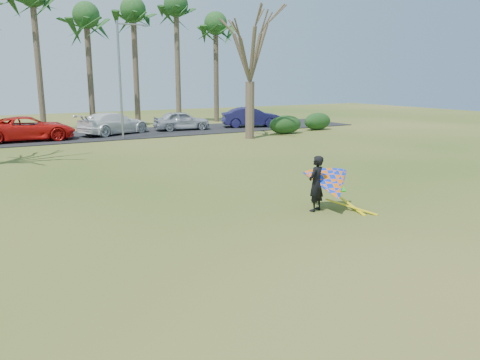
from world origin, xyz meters
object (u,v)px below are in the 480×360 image
bare_tree_right (250,43)px  car_5 (251,117)px  car_4 (182,120)px  kite_flyer (330,185)px  streetlight (122,75)px  car_3 (114,123)px  car_2 (29,128)px

bare_tree_right → car_5: bearing=57.8°
bare_tree_right → car_4: bearing=107.5°
bare_tree_right → kite_flyer: bare_tree_right is taller
streetlight → car_3: bearing=89.7°
car_4 → car_2: bearing=100.9°
streetlight → kite_flyer: size_ratio=3.35×
car_3 → car_5: (11.82, -0.56, 0.02)m
bare_tree_right → streetlight: (-7.84, 4.00, -2.10)m
bare_tree_right → car_5: size_ratio=1.81×
streetlight → car_4: 7.35m
streetlight → car_5: 12.59m
bare_tree_right → car_2: bare_tree_right is taller
car_2 → car_3: bearing=-79.2°
car_2 → car_3: 6.03m
streetlight → car_2: (-5.97, 2.13, -3.58)m
streetlight → bare_tree_right: bearing=-27.0°
car_3 → car_5: 11.84m
car_3 → car_4: 5.60m
car_4 → car_3: bearing=97.8°
car_5 → kite_flyer: 26.11m
bare_tree_right → kite_flyer: size_ratio=3.86×
car_3 → car_2: bearing=74.5°
bare_tree_right → car_2: 16.14m
car_3 → car_5: size_ratio=1.11×
bare_tree_right → kite_flyer: bearing=-113.1°
streetlight → car_3: 4.62m
streetlight → car_4: streetlight is taller
car_4 → car_5: 6.27m
car_5 → kite_flyer: (-11.31, -23.53, -0.04)m
bare_tree_right → kite_flyer: 19.52m
bare_tree_right → car_4: 9.37m
car_2 → streetlight: bearing=-106.3°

